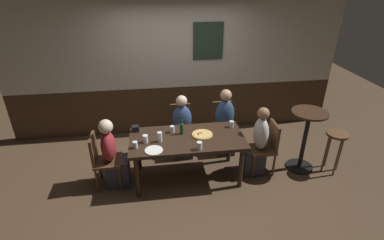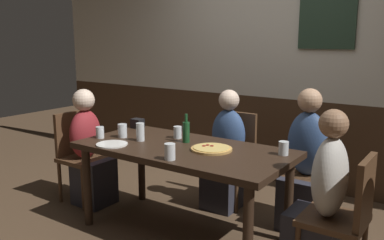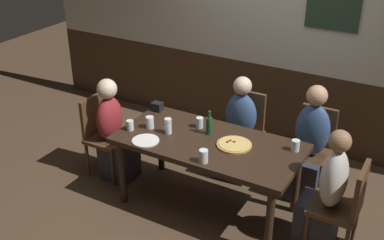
{
  "view_description": "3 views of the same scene",
  "coord_description": "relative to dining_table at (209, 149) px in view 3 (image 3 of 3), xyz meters",
  "views": [
    {
      "loc": [
        -0.47,
        -3.82,
        3.02
      ],
      "look_at": [
        0.07,
        -0.0,
        1.04
      ],
      "focal_mm": 27.57,
      "sensor_mm": 36.0,
      "label": 1
    },
    {
      "loc": [
        1.88,
        -2.58,
        1.6
      ],
      "look_at": [
        0.05,
        0.04,
        0.96
      ],
      "focal_mm": 38.43,
      "sensor_mm": 36.0,
      "label": 2
    },
    {
      "loc": [
        1.79,
        -3.45,
        2.94
      ],
      "look_at": [
        -0.24,
        0.1,
        0.86
      ],
      "focal_mm": 44.97,
      "sensor_mm": 36.0,
      "label": 3
    }
  ],
  "objects": [
    {
      "name": "condiment_caddy",
      "position": [
        -0.78,
        0.31,
        0.13
      ],
      "size": [
        0.11,
        0.09,
        0.09
      ],
      "primitive_type": "cube",
      "color": "black",
      "rests_on": "dining_table"
    },
    {
      "name": "beer_glass_half",
      "position": [
        -0.41,
        -0.05,
        0.15
      ],
      "size": [
        0.07,
        0.07,
        0.15
      ],
      "color": "silver",
      "rests_on": "dining_table"
    },
    {
      "name": "chair_mid_far",
      "position": [
        0.0,
        0.84,
        -0.16
      ],
      "size": [
        0.4,
        0.4,
        0.88
      ],
      "color": "#513521",
      "rests_on": "ground_plane"
    },
    {
      "name": "highball_clear",
      "position": [
        -0.62,
        -0.05,
        0.13
      ],
      "size": [
        0.08,
        0.08,
        0.12
      ],
      "color": "silver",
      "rests_on": "dining_table"
    },
    {
      "name": "beer_bottle_green",
      "position": [
        -0.06,
        0.13,
        0.18
      ],
      "size": [
        0.06,
        0.06,
        0.24
      ],
      "color": "#194723",
      "rests_on": "dining_table"
    },
    {
      "name": "person_right_far",
      "position": [
        0.76,
        0.68,
        -0.15
      ],
      "size": [
        0.34,
        0.37,
        1.19
      ],
      "color": "#2D2D38",
      "rests_on": "ground_plane"
    },
    {
      "name": "wall_back",
      "position": [
        0.0,
        1.65,
        0.65
      ],
      "size": [
        6.4,
        0.13,
        2.6
      ],
      "color": "#3D2819",
      "rests_on": "ground_plane"
    },
    {
      "name": "beer_glass_tall",
      "position": [
        0.75,
        0.24,
        0.13
      ],
      "size": [
        0.07,
        0.07,
        0.1
      ],
      "color": "silver",
      "rests_on": "dining_table"
    },
    {
      "name": "tumbler_water",
      "position": [
        -0.21,
        0.2,
        0.13
      ],
      "size": [
        0.07,
        0.07,
        0.11
      ],
      "color": "silver",
      "rests_on": "dining_table"
    },
    {
      "name": "person_head_east",
      "position": [
        1.12,
        0.0,
        -0.17
      ],
      "size": [
        0.37,
        0.34,
        1.16
      ],
      "color": "#2D2D38",
      "rests_on": "ground_plane"
    },
    {
      "name": "chair_right_far",
      "position": [
        0.76,
        0.84,
        -0.16
      ],
      "size": [
        0.4,
        0.4,
        0.88
      ],
      "color": "#513521",
      "rests_on": "ground_plane"
    },
    {
      "name": "ground_plane",
      "position": [
        0.0,
        0.0,
        -0.66
      ],
      "size": [
        12.0,
        12.0,
        0.0
      ],
      "primitive_type": "plane",
      "color": "#4C3826"
    },
    {
      "name": "person_head_west",
      "position": [
        -1.12,
        0.0,
        -0.18
      ],
      "size": [
        0.37,
        0.34,
        1.12
      ],
      "color": "#2D2D38",
      "rests_on": "ground_plane"
    },
    {
      "name": "person_mid_far",
      "position": [
        -0.0,
        0.68,
        -0.18
      ],
      "size": [
        0.34,
        0.37,
        1.13
      ],
      "color": "#2D2D38",
      "rests_on": "ground_plane"
    },
    {
      "name": "pint_glass_pale",
      "position": [
        -0.77,
        -0.18,
        0.13
      ],
      "size": [
        0.07,
        0.07,
        0.1
      ],
      "color": "silver",
      "rests_on": "dining_table"
    },
    {
      "name": "plate_white_large",
      "position": [
        -0.51,
        -0.29,
        0.09
      ],
      "size": [
        0.26,
        0.26,
        0.01
      ],
      "primitive_type": "cylinder",
      "color": "white",
      "rests_on": "dining_table"
    },
    {
      "name": "chair_head_east",
      "position": [
        1.28,
        0.0,
        -0.16
      ],
      "size": [
        0.4,
        0.4,
        0.88
      ],
      "color": "#513521",
      "rests_on": "ground_plane"
    },
    {
      "name": "pint_glass_amber",
      "position": [
        0.13,
        -0.34,
        0.14
      ],
      "size": [
        0.08,
        0.08,
        0.12
      ],
      "color": "silver",
      "rests_on": "dining_table"
    },
    {
      "name": "pizza",
      "position": [
        0.24,
        0.04,
        0.09
      ],
      "size": [
        0.32,
        0.32,
        0.03
      ],
      "color": "tan",
      "rests_on": "dining_table"
    },
    {
      "name": "dining_table",
      "position": [
        0.0,
        0.0,
        0.0
      ],
      "size": [
        1.74,
        0.86,
        0.74
      ],
      "color": "black",
      "rests_on": "ground_plane"
    },
    {
      "name": "chair_head_west",
      "position": [
        -1.28,
        0.0,
        -0.16
      ],
      "size": [
        0.4,
        0.4,
        0.88
      ],
      "color": "#513521",
      "rests_on": "ground_plane"
    }
  ]
}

